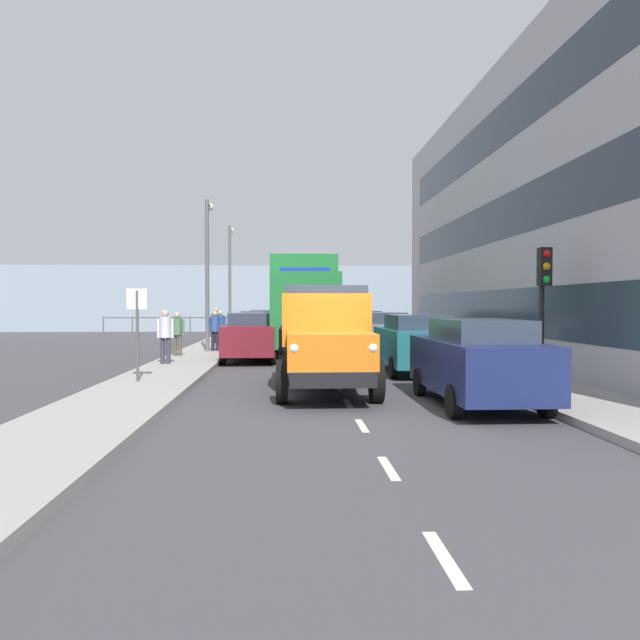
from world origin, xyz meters
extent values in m
plane|color=#423F44|center=(0.00, -11.20, 0.00)|extent=(80.00, 80.00, 0.00)
cube|color=#9E9993|center=(-4.57, -11.20, 0.07)|extent=(2.19, 41.27, 0.15)
cube|color=#9E9993|center=(4.57, -11.20, 0.07)|extent=(2.19, 41.27, 0.15)
cube|color=silver|center=(0.00, 7.43, 0.00)|extent=(0.12, 1.10, 0.01)
cube|color=silver|center=(0.00, 4.76, 0.00)|extent=(0.12, 1.10, 0.01)
cube|color=silver|center=(0.00, 2.11, 0.00)|extent=(0.12, 1.10, 0.01)
cube|color=silver|center=(0.00, -0.14, 0.00)|extent=(0.12, 1.10, 0.01)
cube|color=silver|center=(0.00, -2.63, 0.00)|extent=(0.12, 1.10, 0.01)
cube|color=silver|center=(0.00, -5.33, 0.00)|extent=(0.12, 1.10, 0.01)
cube|color=silver|center=(0.00, -8.24, 0.00)|extent=(0.12, 1.10, 0.01)
cube|color=silver|center=(0.00, -10.72, 0.00)|extent=(0.12, 1.10, 0.01)
cube|color=silver|center=(0.00, -13.25, 0.00)|extent=(0.12, 1.10, 0.01)
cube|color=silver|center=(0.00, -15.65, 0.00)|extent=(0.12, 1.10, 0.01)
cube|color=silver|center=(0.00, -18.53, 0.00)|extent=(0.12, 1.10, 0.01)
cube|color=silver|center=(0.00, -21.17, 0.00)|extent=(0.12, 1.10, 0.01)
cube|color=silver|center=(0.00, -24.12, 0.00)|extent=(0.12, 1.10, 0.01)
cube|color=silver|center=(0.00, -27.03, 0.00)|extent=(0.12, 1.10, 0.01)
cube|color=silver|center=(0.00, -29.71, 0.00)|extent=(0.12, 1.10, 0.01)
cube|color=#B7B2B7|center=(-9.98, -8.27, 4.99)|extent=(8.63, 26.07, 9.99)
cube|color=#2D3847|center=(-5.69, -8.27, 1.80)|extent=(0.08, 22.16, 1.40)
cube|color=#2D3847|center=(-5.69, -8.27, 4.80)|extent=(0.08, 22.16, 1.40)
cube|color=#2D3847|center=(-5.69, -8.27, 7.80)|extent=(0.08, 22.16, 1.40)
cube|color=#8C9EAD|center=(0.00, -34.84, 2.50)|extent=(80.00, 0.80, 5.00)
cylinder|color=#4C5156|center=(-14.00, -31.24, 0.60)|extent=(0.08, 0.08, 1.20)
cylinder|color=#4C5156|center=(-12.00, -31.24, 0.60)|extent=(0.08, 0.08, 1.20)
cylinder|color=#4C5156|center=(-10.00, -31.24, 0.60)|extent=(0.08, 0.08, 1.20)
cylinder|color=#4C5156|center=(-8.00, -31.24, 0.60)|extent=(0.08, 0.08, 1.20)
cylinder|color=#4C5156|center=(-6.00, -31.24, 0.60)|extent=(0.08, 0.08, 1.20)
cylinder|color=#4C5156|center=(-4.00, -31.24, 0.60)|extent=(0.08, 0.08, 1.20)
cylinder|color=#4C5156|center=(-2.00, -31.24, 0.60)|extent=(0.08, 0.08, 1.20)
cylinder|color=#4C5156|center=(0.00, -31.24, 0.60)|extent=(0.08, 0.08, 1.20)
cylinder|color=#4C5156|center=(2.00, -31.24, 0.60)|extent=(0.08, 0.08, 1.20)
cylinder|color=#4C5156|center=(4.00, -31.24, 0.60)|extent=(0.08, 0.08, 1.20)
cylinder|color=#4C5156|center=(6.00, -31.24, 0.60)|extent=(0.08, 0.08, 1.20)
cylinder|color=#4C5156|center=(8.00, -31.24, 0.60)|extent=(0.08, 0.08, 1.20)
cylinder|color=#4C5156|center=(10.00, -31.24, 0.60)|extent=(0.08, 0.08, 1.20)
cylinder|color=#4C5156|center=(12.00, -31.24, 0.60)|extent=(0.08, 0.08, 1.20)
cylinder|color=#4C5156|center=(14.00, -31.24, 0.60)|extent=(0.08, 0.08, 1.20)
cube|color=#4C5156|center=(0.00, -31.24, 1.12)|extent=(28.00, 0.08, 0.08)
cube|color=black|center=(0.37, -1.93, 0.60)|extent=(1.64, 5.60, 0.30)
cube|color=orange|center=(0.37, -0.08, 1.10)|extent=(1.72, 1.90, 0.70)
cube|color=silver|center=(0.37, 0.81, 1.07)|extent=(1.16, 0.08, 0.56)
sphere|color=white|center=(-0.36, 0.81, 1.20)|extent=(0.20, 0.20, 0.20)
sphere|color=white|center=(1.11, 0.81, 1.20)|extent=(0.20, 0.20, 0.20)
cube|color=orange|center=(0.37, -1.60, 1.67)|extent=(1.93, 1.34, 1.15)
cube|color=#2D3847|center=(0.37, -1.60, 2.15)|extent=(1.78, 1.23, 0.56)
cube|color=#2D2319|center=(0.37, -3.28, 0.83)|extent=(2.10, 2.80, 0.16)
cube|color=black|center=(-0.63, -3.28, 1.15)|extent=(0.08, 2.80, 0.56)
cube|color=black|center=(1.38, -3.28, 1.15)|extent=(0.08, 2.80, 0.56)
cylinder|color=black|center=(-0.59, -0.25, 0.45)|extent=(0.24, 0.90, 0.90)
cylinder|color=black|center=(1.34, -0.25, 0.45)|extent=(0.24, 0.90, 0.90)
cylinder|color=black|center=(-0.59, -3.47, 0.45)|extent=(0.24, 0.90, 0.90)
cylinder|color=black|center=(1.34, -3.47, 0.45)|extent=(0.24, 0.90, 0.90)
cube|color=#1E7033|center=(0.60, -9.14, 1.82)|extent=(2.40, 2.21, 2.60)
cube|color=#2D3847|center=(0.60, -9.14, 2.39)|extent=(2.20, 2.04, 0.80)
cube|color=#1933B2|center=(0.60, -9.14, 3.22)|extent=(1.75, 0.20, 0.16)
cube|color=#1E7033|center=(0.60, -13.13, 2.37)|extent=(2.50, 5.95, 3.00)
cube|color=black|center=(0.60, -12.20, 0.70)|extent=(2.00, 8.07, 0.36)
cylinder|color=black|center=(-0.55, -9.22, 0.52)|extent=(0.28, 1.04, 1.04)
cylinder|color=black|center=(1.75, -9.22, 0.52)|extent=(0.28, 1.04, 1.04)
cylinder|color=black|center=(-0.55, -12.84, 0.52)|extent=(0.28, 1.04, 1.04)
cylinder|color=black|center=(1.75, -12.84, 0.52)|extent=(0.28, 1.04, 1.04)
cylinder|color=black|center=(-0.55, -14.96, 0.52)|extent=(0.28, 1.04, 1.04)
cylinder|color=black|center=(1.75, -14.96, 0.52)|extent=(0.28, 1.04, 1.04)
cube|color=navy|center=(-2.52, 0.20, 0.80)|extent=(1.75, 4.47, 1.00)
cube|color=#2D3847|center=(-2.52, 0.40, 1.51)|extent=(1.44, 2.46, 0.42)
cylinder|color=black|center=(-1.69, -1.19, 0.30)|extent=(0.18, 0.60, 0.60)
cylinder|color=black|center=(-3.36, -1.19, 0.30)|extent=(0.18, 0.60, 0.60)
cylinder|color=black|center=(-1.69, 1.59, 0.30)|extent=(0.18, 0.60, 0.60)
cylinder|color=black|center=(-3.36, 1.59, 0.30)|extent=(0.18, 0.60, 0.60)
cube|color=#1E6670|center=(-2.52, -5.64, 0.80)|extent=(1.83, 4.32, 1.00)
cube|color=#2D3847|center=(-2.52, -5.44, 1.51)|extent=(1.50, 2.38, 0.42)
cylinder|color=black|center=(-1.65, -6.97, 0.30)|extent=(0.18, 0.60, 0.60)
cylinder|color=black|center=(-3.39, -6.97, 0.30)|extent=(0.18, 0.60, 0.60)
cylinder|color=black|center=(-1.65, -4.30, 0.30)|extent=(0.18, 0.60, 0.60)
cylinder|color=black|center=(-3.39, -4.30, 0.30)|extent=(0.18, 0.60, 0.60)
cube|color=slate|center=(-2.52, -11.52, 0.80)|extent=(1.70, 4.44, 1.00)
cube|color=#2D3847|center=(-2.52, -11.32, 1.51)|extent=(1.39, 2.44, 0.42)
cylinder|color=black|center=(-1.72, -12.89, 0.30)|extent=(0.18, 0.60, 0.60)
cylinder|color=black|center=(-3.33, -12.89, 0.30)|extent=(0.18, 0.60, 0.60)
cylinder|color=black|center=(-1.72, -10.14, 0.30)|extent=(0.18, 0.60, 0.60)
cylinder|color=black|center=(-3.33, -10.14, 0.30)|extent=(0.18, 0.60, 0.60)
cube|color=black|center=(-2.52, -17.77, 0.80)|extent=(1.78, 4.14, 1.00)
cube|color=#2D3847|center=(-2.52, -17.57, 1.51)|extent=(1.46, 2.28, 0.42)
cylinder|color=black|center=(-1.68, -19.05, 0.30)|extent=(0.18, 0.60, 0.60)
cylinder|color=black|center=(-3.37, -19.05, 0.30)|extent=(0.18, 0.60, 0.60)
cylinder|color=black|center=(-1.68, -16.48, 0.30)|extent=(0.18, 0.60, 0.60)
cylinder|color=black|center=(-3.37, -16.48, 0.30)|extent=(0.18, 0.60, 0.60)
cube|color=maroon|center=(2.52, -9.70, 0.80)|extent=(1.77, 4.29, 1.00)
cube|color=#2D3847|center=(2.52, -9.90, 1.51)|extent=(1.45, 2.36, 0.42)
cylinder|color=black|center=(1.68, -8.37, 0.30)|extent=(0.18, 0.60, 0.60)
cylinder|color=black|center=(3.36, -8.37, 0.30)|extent=(0.18, 0.60, 0.60)
cylinder|color=black|center=(1.68, -11.03, 0.30)|extent=(0.18, 0.60, 0.60)
cylinder|color=black|center=(3.36, -11.03, 0.30)|extent=(0.18, 0.60, 0.60)
cube|color=white|center=(2.52, -15.87, 0.80)|extent=(1.88, 4.66, 1.00)
cube|color=#2D3847|center=(2.52, -16.07, 1.51)|extent=(1.54, 2.56, 0.42)
cylinder|color=black|center=(1.63, -14.43, 0.30)|extent=(0.18, 0.60, 0.60)
cylinder|color=black|center=(3.42, -14.43, 0.30)|extent=(0.18, 0.60, 0.60)
cylinder|color=black|center=(1.63, -17.32, 0.30)|extent=(0.18, 0.60, 0.60)
cylinder|color=black|center=(3.42, -17.32, 0.30)|extent=(0.18, 0.60, 0.60)
cube|color=#B21E1E|center=(2.52, -22.56, 0.80)|extent=(1.74, 4.59, 1.00)
cube|color=#2D3847|center=(2.52, -22.76, 1.51)|extent=(1.43, 2.52, 0.42)
cylinder|color=black|center=(1.69, -21.14, 0.30)|extent=(0.18, 0.60, 0.60)
cylinder|color=black|center=(3.35, -21.14, 0.30)|extent=(0.18, 0.60, 0.60)
cylinder|color=black|center=(1.69, -23.98, 0.30)|extent=(0.18, 0.60, 0.60)
cylinder|color=black|center=(3.35, -23.98, 0.30)|extent=(0.18, 0.60, 0.60)
cylinder|color=#383342|center=(4.96, -7.31, 0.56)|extent=(0.14, 0.14, 0.82)
cylinder|color=#383342|center=(5.14, -7.31, 0.56)|extent=(0.14, 0.14, 0.82)
cylinder|color=silver|center=(5.05, -7.31, 1.30)|extent=(0.34, 0.34, 0.65)
cylinder|color=silver|center=(4.83, -7.31, 1.27)|extent=(0.09, 0.09, 0.60)
cylinder|color=silver|center=(5.27, -7.31, 1.27)|extent=(0.09, 0.09, 0.60)
sphere|color=tan|center=(5.05, -7.31, 1.74)|extent=(0.22, 0.22, 0.22)
cylinder|color=#4C473D|center=(5.13, -10.35, 0.54)|extent=(0.14, 0.14, 0.77)
cylinder|color=#4C473D|center=(5.31, -10.35, 0.54)|extent=(0.14, 0.14, 0.77)
cylinder|color=#47724C|center=(5.22, -10.35, 1.23)|extent=(0.34, 0.34, 0.61)
cylinder|color=#47724C|center=(5.00, -10.35, 1.20)|extent=(0.09, 0.09, 0.56)
cylinder|color=#47724C|center=(5.44, -10.35, 1.20)|extent=(0.09, 0.09, 0.56)
sphere|color=tan|center=(5.22, -10.35, 1.64)|extent=(0.21, 0.21, 0.21)
cylinder|color=black|center=(4.03, -12.71, 0.54)|extent=(0.14, 0.14, 0.78)
cylinder|color=black|center=(4.21, -12.71, 0.54)|extent=(0.14, 0.14, 0.78)
cylinder|color=#2D4C8C|center=(4.12, -12.71, 1.24)|extent=(0.34, 0.34, 0.62)
cylinder|color=#2D4C8C|center=(3.90, -12.71, 1.21)|extent=(0.09, 0.09, 0.57)
cylinder|color=#2D4C8C|center=(4.34, -12.71, 1.21)|extent=(0.09, 0.09, 0.57)
sphere|color=tan|center=(4.12, -12.71, 1.66)|extent=(0.21, 0.21, 0.21)
cylinder|color=black|center=(4.06, -14.97, 0.54)|extent=(0.14, 0.14, 0.78)
cylinder|color=black|center=(4.24, -14.97, 0.54)|extent=(0.14, 0.14, 0.78)
cylinder|color=#2D4C8C|center=(4.15, -14.97, 1.24)|extent=(0.34, 0.34, 0.62)
cylinder|color=#2D4C8C|center=(3.93, -14.97, 1.21)|extent=(0.09, 0.09, 0.57)
cylinder|color=#2D4C8C|center=(4.37, -14.97, 1.21)|extent=(0.09, 0.09, 0.57)
sphere|color=tan|center=(4.15, -14.97, 1.66)|extent=(0.21, 0.21, 0.21)
cylinder|color=black|center=(4.56, -17.71, 0.57)|extent=(0.14, 0.14, 0.84)
cylinder|color=black|center=(4.74, -17.71, 0.57)|extent=(0.14, 0.14, 0.84)
cylinder|color=#47724C|center=(4.65, -17.71, 1.32)|extent=(0.34, 0.34, 0.66)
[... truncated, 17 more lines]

